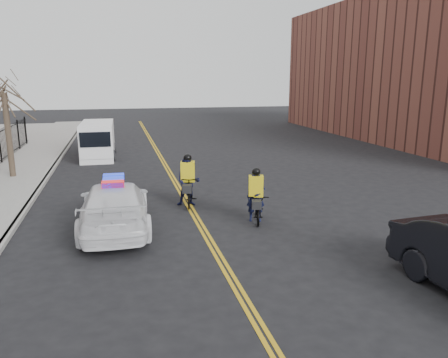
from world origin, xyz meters
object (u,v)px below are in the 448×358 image
Objects in this scene: police_cruiser at (115,206)px; cargo_van at (98,141)px; cyclist_near at (256,203)px; cyclist_far at (188,185)px.

police_cruiser is 13.77m from cargo_van.
cyclist_near is 3.12m from cyclist_far.
police_cruiser is 4.70m from cyclist_near.
cyclist_far is (2.74, 2.14, 0.01)m from police_cruiser.
cargo_van reaches higher than cyclist_near.
police_cruiser is 2.67× the size of cyclist_near.
police_cruiser is at bearing -130.03° from cyclist_far.
cargo_van is at bearing 119.77° from cyclist_far.
cyclist_far is at bearing 143.97° from cyclist_near.
cargo_van is 2.50× the size of cyclist_far.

